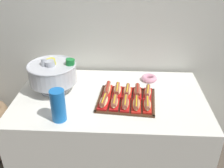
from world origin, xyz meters
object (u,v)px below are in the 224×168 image
Objects in this scene: buffet_table at (111,135)px; punch_bowl at (53,73)px; hot_dog_6 at (117,90)px; hot_dog_9 at (148,92)px; hot_dog_2 at (125,103)px; hot_dog_7 at (127,91)px; donut at (149,78)px; hot_dog_8 at (137,91)px; hot_dog_3 at (136,104)px; serving_tray at (126,100)px; cup_stack at (58,105)px; hot_dog_1 at (114,103)px; hot_dog_0 at (104,102)px; hot_dog_5 at (107,89)px; hot_dog_4 at (147,105)px.

buffet_table is 3.83× the size of punch_bowl.
hot_dog_6 is 0.23m from hot_dog_9.
hot_dog_7 is (0.01, 0.16, -0.00)m from hot_dog_2.
hot_dog_7 is at bearing -126.69° from donut.
hot_dog_8 is at bearing 3.37° from buffet_table.
hot_dog_3 is 0.48× the size of punch_bowl.
serving_tray is at bearing -137.07° from hot_dog_8.
hot_dog_9 is at bearing 42.93° from hot_dog_2.
punch_bowl reaches higher than cup_stack.
donut is at bearing 56.10° from hot_dog_1.
hot_dog_0 is at bearing -119.24° from hot_dog_6.
hot_dog_1 is at bearing -123.90° from donut.
hot_dog_6 reaches higher than hot_dog_0.
hot_dog_3 is 1.11× the size of hot_dog_7.
hot_dog_7 is at bearing 8.24° from buffet_table.
punch_bowl is (-0.56, 0.04, 0.12)m from hot_dog_7.
hot_dog_1 is 0.22m from hot_dog_8.
hot_dog_2 is at bearing -137.07° from hot_dog_9.
hot_dog_1 and hot_dog_7 have the same top height.
buffet_table is 0.41m from hot_dog_6.
hot_dog_8 reaches higher than hot_dog_5.
hot_dog_6 is 0.94× the size of hot_dog_8.
hot_dog_8 is at bearing 31.90° from cup_stack.
hot_dog_9 is at bearing -4.79° from hot_dog_5.
hot_dog_8 is (0.01, 0.16, 0.00)m from hot_dog_3.
buffet_table is 0.68m from punch_bowl.
donut is (0.26, 0.24, -0.02)m from hot_dog_6.
hot_dog_2 is 0.08m from hot_dog_3.
hot_dog_8 is 0.64m from punch_bowl.
hot_dog_1 is 0.18m from hot_dog_5.
donut is (0.11, 0.25, -0.02)m from hot_dog_8.
hot_dog_5 is (-0.29, 0.19, 0.00)m from hot_dog_4.
hot_dog_9 reaches higher than hot_dog_7.
punch_bowl reaches higher than hot_dog_4.
hot_dog_7 is 0.08m from hot_dog_8.
hot_dog_3 is (0.19, -0.15, 0.41)m from buffet_table.
punch_bowl is (-0.71, 0.05, 0.12)m from hot_dog_9.
hot_dog_2 is 1.05× the size of hot_dog_4.
serving_tray is 0.09m from hot_dog_2.
donut is (0.18, 0.24, -0.01)m from hot_dog_7.
serving_tray is 0.12m from hot_dog_6.
donut is at bearing 64.44° from hot_dog_2.
hot_dog_5 is 0.42m from punch_bowl.
hot_dog_6 is at bearing 175.21° from hot_dog_8.
serving_tray is at bearing -12.28° from punch_bowl.
hot_dog_2 is at bearing -52.52° from hot_dog_5.
hot_dog_7 is at bearing 127.48° from hot_dog_4.
hot_dog_0 is 0.33m from cup_stack.
hot_dog_7 is at bearing 85.21° from serving_tray.
hot_dog_6 is 0.15m from hot_dog_8.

